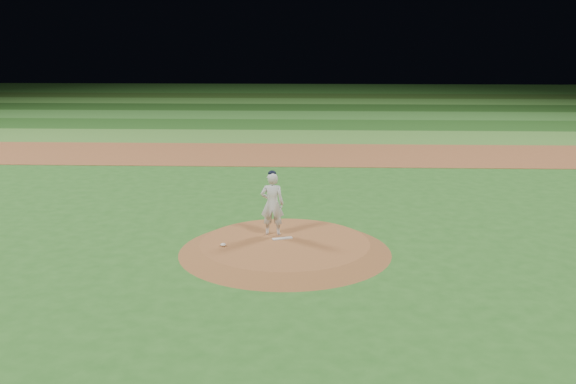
# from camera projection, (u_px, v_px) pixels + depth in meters

# --- Properties ---
(ground) EXTENTS (120.00, 120.00, 0.00)m
(ground) POSITION_uv_depth(u_px,v_px,m) (285.00, 251.00, 16.67)
(ground) COLOR #27601F
(ground) RESTS_ON ground
(infield_dirt_band) EXTENTS (70.00, 6.00, 0.02)m
(infield_dirt_band) POSITION_uv_depth(u_px,v_px,m) (298.00, 154.00, 30.26)
(infield_dirt_band) COLOR brown
(infield_dirt_band) RESTS_ON ground
(outfield_stripe_0) EXTENTS (70.00, 5.00, 0.02)m
(outfield_stripe_0) POSITION_uv_depth(u_px,v_px,m) (300.00, 137.00, 35.60)
(outfield_stripe_0) COLOR #417A2C
(outfield_stripe_0) RESTS_ON ground
(outfield_stripe_1) EXTENTS (70.00, 5.00, 0.02)m
(outfield_stripe_1) POSITION_uv_depth(u_px,v_px,m) (302.00, 125.00, 40.45)
(outfield_stripe_1) COLOR #1E4B18
(outfield_stripe_1) RESTS_ON ground
(outfield_stripe_2) EXTENTS (70.00, 5.00, 0.02)m
(outfield_stripe_2) POSITION_uv_depth(u_px,v_px,m) (303.00, 115.00, 45.30)
(outfield_stripe_2) COLOR #2F6926
(outfield_stripe_2) RESTS_ON ground
(outfield_stripe_3) EXTENTS (70.00, 5.00, 0.02)m
(outfield_stripe_3) POSITION_uv_depth(u_px,v_px,m) (304.00, 107.00, 50.16)
(outfield_stripe_3) COLOR #193F14
(outfield_stripe_3) RESTS_ON ground
(outfield_stripe_4) EXTENTS (70.00, 5.00, 0.02)m
(outfield_stripe_4) POSITION_uv_depth(u_px,v_px,m) (305.00, 101.00, 55.01)
(outfield_stripe_4) COLOR #387129
(outfield_stripe_4) RESTS_ON ground
(outfield_stripe_5) EXTENTS (70.00, 5.00, 0.02)m
(outfield_stripe_5) POSITION_uv_depth(u_px,v_px,m) (306.00, 96.00, 59.87)
(outfield_stripe_5) COLOR #244717
(outfield_stripe_5) RESTS_ON ground
(pitchers_mound) EXTENTS (5.50, 5.50, 0.25)m
(pitchers_mound) POSITION_uv_depth(u_px,v_px,m) (285.00, 247.00, 16.64)
(pitchers_mound) COLOR brown
(pitchers_mound) RESTS_ON ground
(pitching_rubber) EXTENTS (0.55, 0.31, 0.03)m
(pitching_rubber) POSITION_uv_depth(u_px,v_px,m) (282.00, 238.00, 16.87)
(pitching_rubber) COLOR silver
(pitching_rubber) RESTS_ON pitchers_mound
(rosin_bag) EXTENTS (0.14, 0.14, 0.08)m
(rosin_bag) POSITION_uv_depth(u_px,v_px,m) (223.00, 245.00, 16.28)
(rosin_bag) COLOR silver
(rosin_bag) RESTS_ON pitchers_mound
(pitcher_on_mound) EXTENTS (0.63, 0.43, 1.76)m
(pitcher_on_mound) POSITION_uv_depth(u_px,v_px,m) (272.00, 203.00, 17.05)
(pitcher_on_mound) COLOR silver
(pitcher_on_mound) RESTS_ON pitchers_mound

